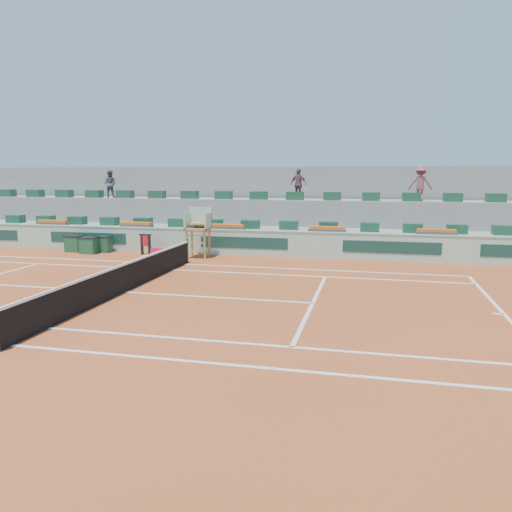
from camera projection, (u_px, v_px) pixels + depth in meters
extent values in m
plane|color=#923E1C|center=(125.00, 292.00, 16.94)|extent=(90.00, 90.00, 0.00)
cube|color=gray|center=(219.00, 237.00, 27.12)|extent=(36.00, 4.00, 1.20)
cube|color=gray|center=(227.00, 221.00, 28.54)|extent=(36.00, 2.40, 2.60)
cube|color=gray|center=(234.00, 204.00, 29.94)|extent=(36.00, 0.40, 4.40)
cube|color=#D61B5A|center=(158.00, 251.00, 24.86)|extent=(0.78, 0.34, 0.34)
imported|color=#4C4C58|center=(110.00, 184.00, 29.29)|extent=(0.82, 0.66, 1.61)
imported|color=brown|center=(299.00, 184.00, 26.65)|extent=(1.06, 0.75, 1.67)
imported|color=#8B454E|center=(420.00, 184.00, 25.27)|extent=(1.20, 0.74, 1.79)
cube|color=silver|center=(504.00, 314.00, 14.26)|extent=(0.12, 10.97, 0.01)
cube|color=silver|center=(12.00, 345.00, 11.66)|extent=(23.77, 0.12, 0.01)
cube|color=silver|center=(184.00, 264.00, 22.20)|extent=(23.77, 0.12, 0.01)
cube|color=silver|center=(49.00, 328.00, 12.98)|extent=(23.77, 0.12, 0.01)
cube|color=silver|center=(172.00, 270.00, 20.89)|extent=(23.77, 0.12, 0.01)
cube|color=silver|center=(313.00, 303.00, 15.50)|extent=(0.12, 8.23, 0.01)
cube|color=silver|center=(125.00, 292.00, 16.93)|extent=(12.80, 0.12, 0.01)
cube|color=silver|center=(498.00, 314.00, 14.30)|extent=(0.30, 0.12, 0.01)
cube|color=black|center=(124.00, 279.00, 16.86)|extent=(0.03, 11.87, 0.92)
cube|color=white|center=(124.00, 265.00, 16.78)|extent=(0.06, 11.87, 0.07)
cylinder|color=#1C4130|center=(187.00, 251.00, 22.55)|extent=(0.10, 0.10, 1.10)
cube|color=#9DC5AF|center=(206.00, 242.00, 25.01)|extent=(36.00, 0.30, 1.20)
cube|color=gray|center=(205.00, 230.00, 24.90)|extent=(36.00, 0.34, 0.06)
cube|color=#153C34|center=(88.00, 238.00, 26.31)|extent=(4.40, 0.02, 0.56)
cube|color=#153C34|center=(243.00, 243.00, 24.39)|extent=(4.40, 0.02, 0.56)
cube|color=#153C34|center=(391.00, 247.00, 22.82)|extent=(4.40, 0.02, 0.56)
cube|color=olive|center=(187.00, 244.00, 23.70)|extent=(0.08, 0.08, 1.35)
cube|color=olive|center=(205.00, 245.00, 23.50)|extent=(0.08, 0.08, 1.35)
cube|color=olive|center=(192.00, 242.00, 24.37)|extent=(0.08, 0.08, 1.35)
cube|color=olive|center=(209.00, 243.00, 24.17)|extent=(0.08, 0.08, 1.35)
cube|color=olive|center=(198.00, 229.00, 23.82)|extent=(1.10, 0.90, 0.08)
cube|color=#9DC5AF|center=(200.00, 217.00, 24.10)|extent=(1.10, 0.08, 1.00)
cube|color=#9DC5AF|center=(188.00, 221.00, 23.88)|extent=(0.06, 0.90, 0.80)
cube|color=#9DC5AF|center=(208.00, 221.00, 23.65)|extent=(0.06, 0.90, 0.80)
cube|color=olive|center=(199.00, 224.00, 23.88)|extent=(0.80, 0.60, 0.08)
cube|color=olive|center=(196.00, 251.00, 23.65)|extent=(0.90, 0.08, 0.06)
cube|color=olive|center=(196.00, 243.00, 23.59)|extent=(0.90, 0.08, 0.06)
cube|color=olive|center=(196.00, 236.00, 23.53)|extent=(0.90, 0.08, 0.06)
cube|color=#17472D|center=(16.00, 219.00, 28.82)|extent=(0.90, 0.60, 0.44)
cube|color=#17472D|center=(46.00, 219.00, 28.37)|extent=(0.90, 0.60, 0.44)
cube|color=#17472D|center=(77.00, 220.00, 27.92)|extent=(0.90, 0.60, 0.44)
cube|color=#17472D|center=(110.00, 221.00, 27.47)|extent=(0.90, 0.60, 0.44)
cube|color=#17472D|center=(143.00, 222.00, 27.02)|extent=(0.90, 0.60, 0.44)
cube|color=#17472D|center=(178.00, 223.00, 26.57)|extent=(0.90, 0.60, 0.44)
cube|color=#17472D|center=(213.00, 223.00, 26.12)|extent=(0.90, 0.60, 0.44)
cube|color=#17472D|center=(250.00, 224.00, 25.67)|extent=(0.90, 0.60, 0.44)
cube|color=#17472D|center=(289.00, 225.00, 25.22)|extent=(0.90, 0.60, 0.44)
cube|color=#17472D|center=(329.00, 226.00, 24.77)|extent=(0.90, 0.60, 0.44)
cube|color=#17472D|center=(370.00, 227.00, 24.32)|extent=(0.90, 0.60, 0.44)
cube|color=#17472D|center=(413.00, 228.00, 23.87)|extent=(0.90, 0.60, 0.44)
cube|color=#17472D|center=(457.00, 229.00, 23.42)|extent=(0.90, 0.60, 0.44)
cube|color=#17472D|center=(503.00, 230.00, 22.97)|extent=(0.90, 0.60, 0.44)
cube|color=#17472D|center=(7.00, 193.00, 30.87)|extent=(0.90, 0.60, 0.44)
cube|color=#17472D|center=(35.00, 193.00, 30.42)|extent=(0.90, 0.60, 0.44)
cube|color=#17472D|center=(64.00, 194.00, 29.97)|extent=(0.90, 0.60, 0.44)
cube|color=#17472D|center=(94.00, 194.00, 29.52)|extent=(0.90, 0.60, 0.44)
cube|color=#17472D|center=(125.00, 194.00, 29.07)|extent=(0.90, 0.60, 0.44)
cube|color=#17472D|center=(157.00, 194.00, 28.62)|extent=(0.90, 0.60, 0.44)
cube|color=#17472D|center=(190.00, 195.00, 28.17)|extent=(0.90, 0.60, 0.44)
cube|color=#17472D|center=(224.00, 195.00, 27.72)|extent=(0.90, 0.60, 0.44)
cube|color=#17472D|center=(259.00, 195.00, 27.27)|extent=(0.90, 0.60, 0.44)
cube|color=#17472D|center=(295.00, 196.00, 26.82)|extent=(0.90, 0.60, 0.44)
cube|color=#17472D|center=(332.00, 196.00, 26.37)|extent=(0.90, 0.60, 0.44)
cube|color=#17472D|center=(371.00, 197.00, 25.92)|extent=(0.90, 0.60, 0.44)
cube|color=#17472D|center=(411.00, 197.00, 25.47)|extent=(0.90, 0.60, 0.44)
cube|color=#17472D|center=(453.00, 197.00, 25.02)|extent=(0.90, 0.60, 0.44)
cube|color=#17472D|center=(496.00, 198.00, 24.57)|extent=(0.90, 0.60, 0.44)
cube|color=#4A4A4A|center=(53.00, 224.00, 27.40)|extent=(1.80, 0.36, 0.16)
cube|color=#E75813|center=(53.00, 221.00, 27.38)|extent=(1.70, 0.32, 0.12)
cube|color=#4A4A4A|center=(136.00, 226.00, 26.28)|extent=(1.80, 0.36, 0.16)
cube|color=#E75813|center=(136.00, 223.00, 26.25)|extent=(1.70, 0.32, 0.12)
cube|color=#4A4A4A|center=(228.00, 228.00, 25.15)|extent=(1.80, 0.36, 0.16)
cube|color=#E75813|center=(227.00, 225.00, 25.13)|extent=(1.70, 0.32, 0.12)
cube|color=#4A4A4A|center=(327.00, 231.00, 24.03)|extent=(1.80, 0.36, 0.16)
cube|color=#E75813|center=(327.00, 228.00, 24.00)|extent=(1.70, 0.32, 0.12)
cube|color=#4A4A4A|center=(436.00, 233.00, 22.90)|extent=(1.80, 0.36, 0.16)
cube|color=#E75813|center=(437.00, 230.00, 22.88)|extent=(1.70, 0.32, 0.12)
cube|color=#18492D|center=(104.00, 244.00, 25.62)|extent=(0.68, 0.58, 0.80)
cube|color=black|center=(104.00, 236.00, 25.55)|extent=(0.72, 0.62, 0.04)
cube|color=#18492D|center=(89.00, 246.00, 25.19)|extent=(0.79, 0.68, 0.80)
cube|color=black|center=(89.00, 237.00, 25.12)|extent=(0.84, 0.73, 0.04)
cube|color=#18492D|center=(75.00, 244.00, 25.79)|extent=(0.80, 0.69, 0.80)
cube|color=black|center=(74.00, 236.00, 25.73)|extent=(0.85, 0.73, 0.04)
cube|color=black|center=(142.00, 245.00, 24.86)|extent=(0.11, 0.11, 1.00)
cube|color=black|center=(149.00, 245.00, 24.77)|extent=(0.11, 0.11, 1.00)
cube|color=black|center=(145.00, 235.00, 24.74)|extent=(0.66, 0.09, 0.06)
cube|color=red|center=(145.00, 241.00, 24.77)|extent=(0.48, 0.04, 0.56)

